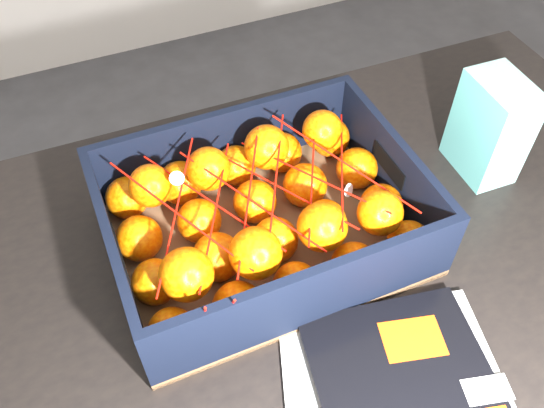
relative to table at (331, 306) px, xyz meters
name	(u,v)px	position (x,y,z in m)	size (l,w,h in m)	color
ground	(383,398)	(0.22, 0.03, -0.65)	(3.50, 3.50, 0.00)	#353638
table	(331,306)	(0.00, 0.00, 0.00)	(1.21, 0.82, 0.75)	black
produce_crate	(264,223)	(-0.07, 0.09, 0.14)	(0.42, 0.31, 0.12)	brown
clementine_heap	(262,214)	(-0.08, 0.09, 0.16)	(0.40, 0.30, 0.12)	#FB6405
mesh_net	(260,197)	(-0.08, 0.08, 0.21)	(0.35, 0.28, 0.09)	red
retail_carton	(490,128)	(0.30, 0.09, 0.18)	(0.07, 0.11, 0.16)	silver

